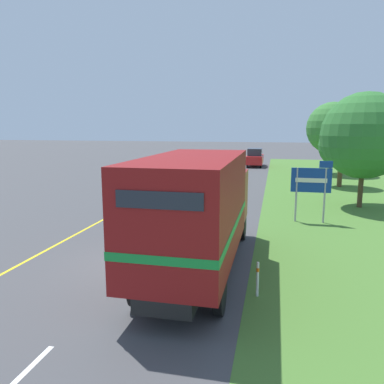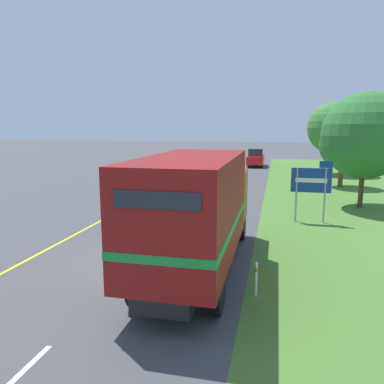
% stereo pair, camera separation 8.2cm
% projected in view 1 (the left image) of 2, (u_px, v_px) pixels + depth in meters
% --- Properties ---
extents(ground_plane, '(200.00, 200.00, 0.00)m').
position_uv_depth(ground_plane, '(137.00, 263.00, 12.34)').
color(ground_plane, '#444447').
extents(edge_line_yellow, '(0.12, 58.34, 0.01)m').
position_uv_depth(edge_line_yellow, '(155.00, 192.00, 25.74)').
color(edge_line_yellow, yellow).
rests_on(edge_line_yellow, ground).
extents(centre_dash_near, '(0.12, 2.60, 0.01)m').
position_uv_depth(centre_dash_near, '(141.00, 259.00, 12.76)').
color(centre_dash_near, white).
rests_on(centre_dash_near, ground).
extents(centre_dash_mid_a, '(0.12, 2.60, 0.01)m').
position_uv_depth(centre_dash_mid_a, '(186.00, 215.00, 19.11)').
color(centre_dash_mid_a, white).
rests_on(centre_dash_mid_a, ground).
extents(centre_dash_mid_b, '(0.12, 2.60, 0.01)m').
position_uv_depth(centre_dash_mid_b, '(209.00, 193.00, 25.45)').
color(centre_dash_mid_b, white).
rests_on(centre_dash_mid_b, ground).
extents(centre_dash_far, '(0.12, 2.60, 0.01)m').
position_uv_depth(centre_dash_far, '(222.00, 180.00, 31.80)').
color(centre_dash_far, white).
rests_on(centre_dash_far, ground).
extents(centre_dash_farthest, '(0.12, 2.60, 0.01)m').
position_uv_depth(centre_dash_farthest, '(231.00, 171.00, 38.14)').
color(centre_dash_farthest, white).
rests_on(centre_dash_farthest, ground).
extents(horse_trailer_truck, '(2.44, 8.38, 3.65)m').
position_uv_depth(horse_trailer_truck, '(198.00, 208.00, 11.25)').
color(horse_trailer_truck, black).
rests_on(horse_trailer_truck, ground).
extents(lead_car_white, '(1.80, 4.29, 1.90)m').
position_uv_depth(lead_car_white, '(182.00, 177.00, 26.09)').
color(lead_car_white, black).
rests_on(lead_car_white, ground).
extents(lead_car_red_ahead, '(1.80, 4.56, 2.04)m').
position_uv_depth(lead_car_red_ahead, '(255.00, 157.00, 42.32)').
color(lead_car_red_ahead, black).
rests_on(lead_car_red_ahead, ground).
extents(highway_sign, '(1.81, 0.09, 2.91)m').
position_uv_depth(highway_sign, '(312.00, 183.00, 17.36)').
color(highway_sign, '#9E9EA3').
rests_on(highway_sign, ground).
extents(roadside_tree_near, '(4.69, 4.69, 6.32)m').
position_uv_depth(roadside_tree_near, '(365.00, 136.00, 20.27)').
color(roadside_tree_near, '#4C3823').
rests_on(roadside_tree_near, ground).
extents(roadside_tree_mid, '(3.36, 3.36, 4.75)m').
position_uv_depth(roadside_tree_mid, '(342.00, 146.00, 27.62)').
color(roadside_tree_mid, brown).
rests_on(roadside_tree_mid, ground).
extents(roadside_tree_far, '(4.80, 4.80, 6.73)m').
position_uv_depth(roadside_tree_far, '(333.00, 128.00, 34.80)').
color(roadside_tree_far, brown).
rests_on(roadside_tree_far, ground).
extents(delineator_post, '(0.08, 0.08, 0.95)m').
position_uv_depth(delineator_post, '(258.00, 278.00, 9.86)').
color(delineator_post, white).
rests_on(delineator_post, ground).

